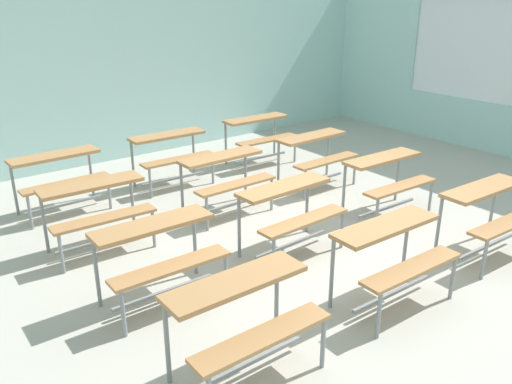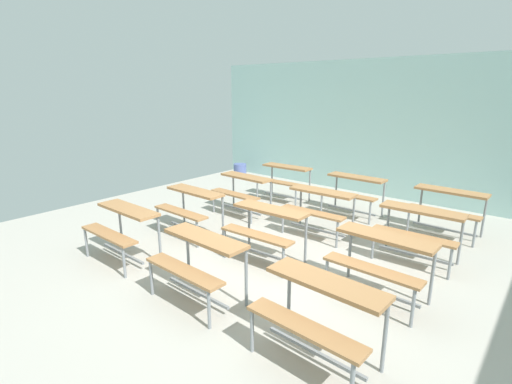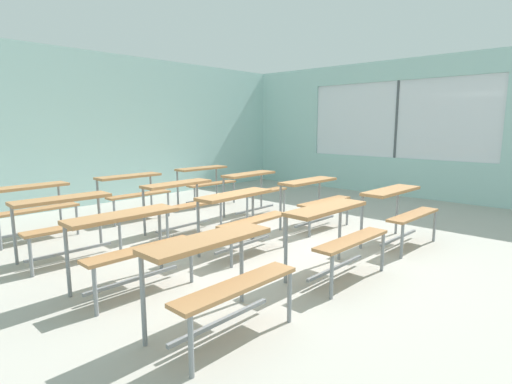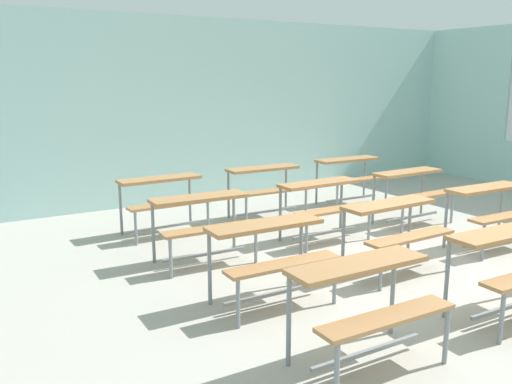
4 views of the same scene
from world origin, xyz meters
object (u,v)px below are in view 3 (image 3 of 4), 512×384
(desk_bench_r0c0, at_px, (218,263))
(desk_bench_r2c2, at_px, (254,183))
(desk_bench_r3c0, at_px, (30,199))
(desk_bench_r3c2, at_px, (205,176))
(desk_bench_r0c1, at_px, (335,225))
(desk_bench_r1c1, at_px, (242,208))
(desk_bench_r3c1, at_px, (133,186))
(desk_bench_r1c0, at_px, (129,233))
(desk_bench_r2c0, at_px, (66,213))
(desk_bench_r0c2, at_px, (399,203))
(desk_bench_r2c1, at_px, (182,195))
(desk_bench_r1c2, at_px, (314,192))

(desk_bench_r0c0, distance_m, desk_bench_r2c2, 4.11)
(desk_bench_r0c0, distance_m, desk_bench_r3c0, 3.89)
(desk_bench_r2c2, height_order, desk_bench_r3c2, same)
(desk_bench_r0c1, distance_m, desk_bench_r1c1, 1.31)
(desk_bench_r3c0, relative_size, desk_bench_r3c1, 1.00)
(desk_bench_r1c0, distance_m, desk_bench_r3c0, 2.64)
(desk_bench_r1c1, distance_m, desk_bench_r3c1, 2.64)
(desk_bench_r1c0, distance_m, desk_bench_r2c0, 1.34)
(desk_bench_r0c2, distance_m, desk_bench_r2c0, 4.18)
(desk_bench_r2c0, xyz_separation_m, desk_bench_r2c1, (1.68, -0.01, 0.00))
(desk_bench_r0c1, distance_m, desk_bench_r3c2, 4.31)
(desk_bench_r0c1, height_order, desk_bench_r3c0, same)
(desk_bench_r1c2, xyz_separation_m, desk_bench_r3c1, (-1.59, 2.61, 0.00))
(desk_bench_r2c2, distance_m, desk_bench_r3c1, 2.08)
(desk_bench_r0c0, height_order, desk_bench_r2c1, same)
(desk_bench_r2c0, xyz_separation_m, desk_bench_r3c1, (1.65, 1.32, 0.00))
(desk_bench_r0c0, xyz_separation_m, desk_bench_r2c2, (3.19, 2.59, 0.00))
(desk_bench_r0c2, distance_m, desk_bench_r2c1, 3.06)
(desk_bench_r2c2, height_order, desk_bench_r3c1, same)
(desk_bench_r1c0, relative_size, desk_bench_r3c1, 1.00)
(desk_bench_r1c2, relative_size, desk_bench_r2c0, 1.00)
(desk_bench_r3c1, bearing_deg, desk_bench_r3c2, 3.01)
(desk_bench_r1c0, relative_size, desk_bench_r1c2, 0.99)
(desk_bench_r0c2, relative_size, desk_bench_r1c1, 1.00)
(desk_bench_r2c1, xyz_separation_m, desk_bench_r2c2, (1.57, 0.01, 0.00))
(desk_bench_r1c1, relative_size, desk_bench_r3c2, 1.00)
(desk_bench_r0c1, height_order, desk_bench_r3c1, same)
(desk_bench_r0c0, bearing_deg, desk_bench_r3c1, 68.51)
(desk_bench_r0c1, bearing_deg, desk_bench_r1c1, 94.39)
(desk_bench_r0c1, xyz_separation_m, desk_bench_r2c2, (1.57, 2.62, 0.00))
(desk_bench_r2c2, xyz_separation_m, desk_bench_r3c1, (-1.61, 1.32, 0.00))
(desk_bench_r0c2, xyz_separation_m, desk_bench_r3c0, (-3.20, 3.95, 0.00))
(desk_bench_r0c2, height_order, desk_bench_r1c0, same)
(desk_bench_r2c0, xyz_separation_m, desk_bench_r3c2, (3.29, 1.37, 0.00))
(desk_bench_r2c2, bearing_deg, desk_bench_r3c1, 139.22)
(desk_bench_r2c1, height_order, desk_bench_r3c0, same)
(desk_bench_r0c0, xyz_separation_m, desk_bench_r1c2, (3.17, 1.30, 0.00))
(desk_bench_r1c2, height_order, desk_bench_r2c1, same)
(desk_bench_r3c0, bearing_deg, desk_bench_r3c1, -0.96)
(desk_bench_r1c1, bearing_deg, desk_bench_r1c2, -0.97)
(desk_bench_r1c0, bearing_deg, desk_bench_r0c1, -37.27)
(desk_bench_r1c2, xyz_separation_m, desk_bench_r2c2, (0.02, 1.29, 0.00))
(desk_bench_r0c0, height_order, desk_bench_r1c0, same)
(desk_bench_r1c2, height_order, desk_bench_r2c2, same)
(desk_bench_r2c1, relative_size, desk_bench_r2c2, 1.00)
(desk_bench_r1c2, distance_m, desk_bench_r2c0, 3.48)
(desk_bench_r2c2, bearing_deg, desk_bench_r0c0, -142.23)
(desk_bench_r3c1, relative_size, desk_bench_r3c2, 1.00)
(desk_bench_r0c0, distance_m, desk_bench_r0c2, 3.17)
(desk_bench_r2c1, bearing_deg, desk_bench_r3c2, 39.34)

